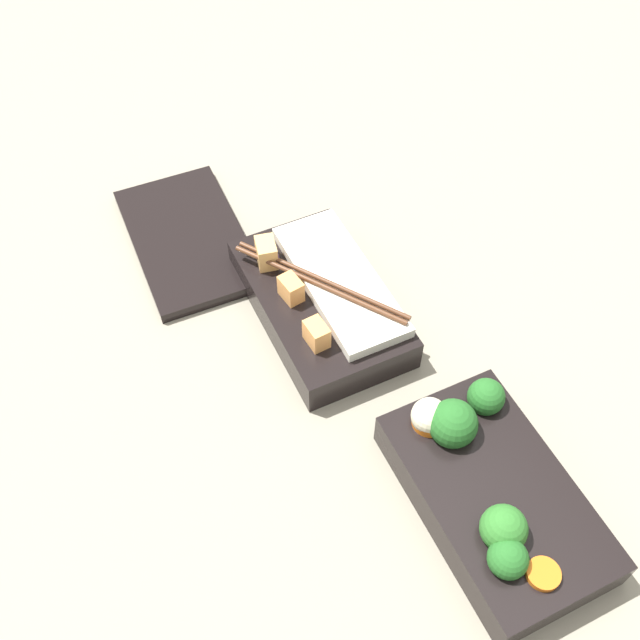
{
  "coord_description": "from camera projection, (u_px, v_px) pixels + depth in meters",
  "views": [
    {
      "loc": [
        -0.31,
        0.23,
        0.62
      ],
      "look_at": [
        0.1,
        0.04,
        0.04
      ],
      "focal_mm": 42.0,
      "sensor_mm": 36.0,
      "label": 1
    }
  ],
  "objects": [
    {
      "name": "bento_tray_vegetable",
      "position": [
        489.0,
        489.0,
        0.64
      ],
      "size": [
        0.21,
        0.12,
        0.07
      ],
      "color": "black",
      "rests_on": "ground_plane"
    },
    {
      "name": "bento_tray_rice",
      "position": [
        322.0,
        299.0,
        0.77
      ],
      "size": [
        0.21,
        0.12,
        0.07
      ],
      "color": "black",
      "rests_on": "ground_plane"
    },
    {
      "name": "bento_lid",
      "position": [
        188.0,
        239.0,
        0.85
      ],
      "size": [
        0.21,
        0.13,
        0.01
      ],
      "primitive_type": "cube",
      "rotation": [
        0.0,
        0.0,
        -0.03
      ],
      "color": "black",
      "rests_on": "ground_plane"
    },
    {
      "name": "ground_plane",
      "position": [
        398.0,
        401.0,
        0.72
      ],
      "size": [
        3.0,
        3.0,
        0.0
      ],
      "primitive_type": "plane",
      "color": "gray"
    }
  ]
}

